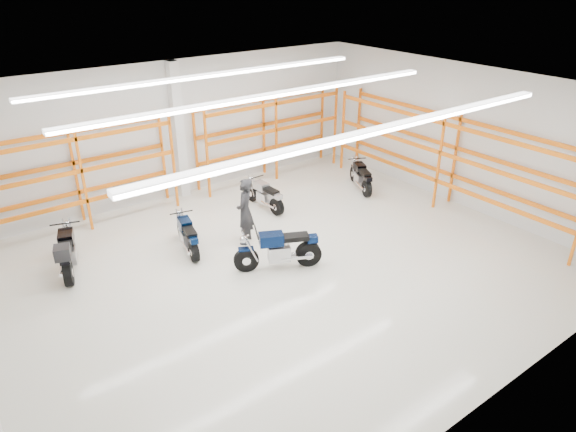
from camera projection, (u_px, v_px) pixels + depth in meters
ground at (283, 265)px, 13.57m from camera, size 14.00×14.00×0.00m
room_shell at (282, 146)px, 12.14m from camera, size 14.02×12.02×4.51m
motorcycle_main at (282, 250)px, 13.23m from camera, size 2.14×1.18×1.13m
motorcycle_back_a at (67, 253)px, 13.00m from camera, size 1.04×2.27×1.19m
motorcycle_back_b at (188, 236)px, 14.07m from camera, size 0.75×1.93×0.96m
motorcycle_back_c at (266, 196)px, 16.53m from camera, size 0.63×1.92×0.94m
motorcycle_back_d at (361, 177)px, 17.94m from camera, size 1.00×1.86×0.98m
standing_man at (245, 212)px, 14.28m from camera, size 0.83×0.81×1.93m
structural_column at (178, 131)px, 16.78m from camera, size 0.32×0.32×4.50m
pallet_racking_back_left at (78, 170)px, 14.92m from camera, size 5.67×0.87×3.00m
pallet_racking_back_right at (270, 130)px, 18.55m from camera, size 5.67×0.87×3.00m
pallet_racking_side at (448, 152)px, 16.23m from camera, size 0.87×9.07×3.00m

